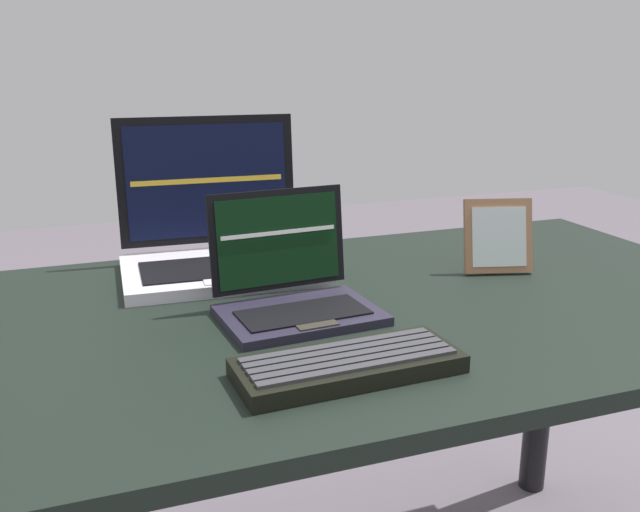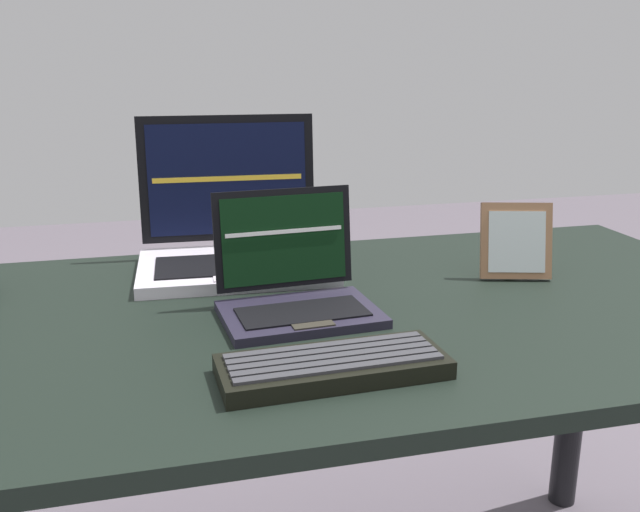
{
  "view_description": "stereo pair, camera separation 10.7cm",
  "coord_description": "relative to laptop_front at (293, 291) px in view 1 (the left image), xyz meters",
  "views": [
    {
      "loc": [
        -0.38,
        -1.02,
        1.14
      ],
      "look_at": [
        -0.03,
        -0.05,
        0.85
      ],
      "focal_mm": 38.95,
      "sensor_mm": 36.0,
      "label": 1
    },
    {
      "loc": [
        -0.28,
        -1.05,
        1.14
      ],
      "look_at": [
        -0.03,
        -0.05,
        0.85
      ],
      "focal_mm": 38.95,
      "sensor_mm": 36.0,
      "label": 2
    }
  ],
  "objects": [
    {
      "name": "laptop_rear",
      "position": [
        -0.06,
        0.28,
        0.02
      ],
      "size": [
        0.38,
        0.3,
        0.29
      ],
      "color": "silver",
      "rests_on": "desk"
    },
    {
      "name": "laptop_front",
      "position": [
        0.0,
        0.0,
        0.0
      ],
      "size": [
        0.26,
        0.21,
        0.19
      ],
      "color": "#252133",
      "rests_on": "desk"
    },
    {
      "name": "photo_frame",
      "position": [
        0.44,
        0.08,
        0.03
      ],
      "size": [
        0.14,
        0.08,
        0.14
      ],
      "color": "#906343",
      "rests_on": "desk"
    },
    {
      "name": "desk",
      "position": [
        0.06,
        0.01,
        -0.15
      ],
      "size": [
        1.6,
        0.82,
        0.74
      ],
      "color": "black",
      "rests_on": "ground"
    },
    {
      "name": "external_keyboard",
      "position": [
        -0.0,
        -0.24,
        -0.03
      ],
      "size": [
        0.31,
        0.13,
        0.03
      ],
      "color": "black",
      "rests_on": "desk"
    }
  ]
}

